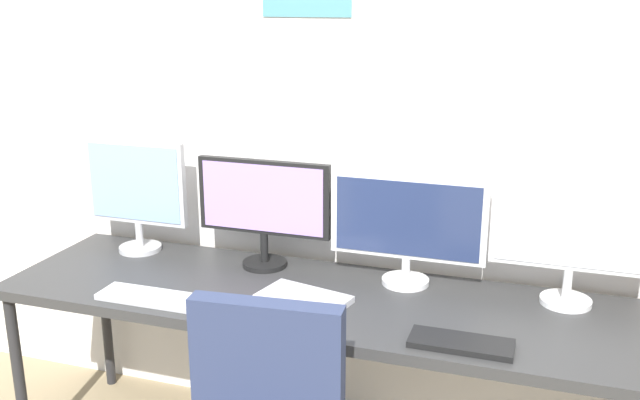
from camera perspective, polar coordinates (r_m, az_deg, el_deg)
The scene contains 10 objects.
wall_back at distance 2.84m, azimuth 2.36°, elevation 6.06°, with size 4.78×0.11×2.60m.
desk at distance 2.64m, azimuth -0.35°, elevation -8.62°, with size 2.38×0.68×0.74m.
monitor_far_left at distance 3.08m, azimuth -14.59°, elevation 0.79°, with size 0.46×0.18×0.48m.
monitor_center_left at distance 2.82m, azimuth -4.57°, elevation -0.40°, with size 0.55×0.18×0.44m.
monitor_center_right at distance 2.66m, azimuth 7.07°, elevation -1.96°, with size 0.59×0.18×0.42m.
monitor_far_right at distance 2.61m, azimuth 19.70°, elevation -2.57°, with size 0.56×0.18×0.45m.
keyboard_left at distance 2.65m, azimuth -13.63°, elevation -7.61°, with size 0.37×0.13×0.02m, color silver.
keyboard_right at distance 2.30m, azimuth 11.31°, elevation -11.26°, with size 0.33×0.13×0.02m, color black.
computer_mouse at distance 2.49m, azimuth -7.39°, elevation -8.73°, with size 0.06×0.10×0.03m, color #38383D.
laptop_closed at distance 2.55m, azimuth -1.56°, elevation -8.11°, with size 0.32×0.22×0.02m, color silver.
Camera 1 is at (0.77, -1.67, 1.80)m, focal length 39.68 mm.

